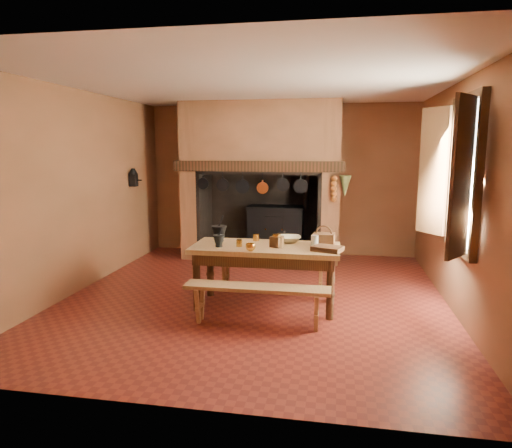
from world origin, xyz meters
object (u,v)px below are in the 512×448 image
at_px(work_table, 266,255).
at_px(wicker_basket, 324,239).
at_px(iron_range, 276,230).
at_px(coffee_grinder, 277,241).
at_px(mixing_bowl, 289,239).
at_px(bench_front, 257,296).

height_order(work_table, wicker_basket, wicker_basket).
bearing_deg(iron_range, wicker_basket, -70.27).
bearing_deg(work_table, wicker_basket, 12.65).
relative_size(coffee_grinder, wicker_basket, 0.73).
bearing_deg(iron_range, mixing_bowl, -78.89).
bearing_deg(work_table, coffee_grinder, -20.73).
bearing_deg(mixing_bowl, wicker_basket, -14.81).
distance_m(coffee_grinder, wicker_basket, 0.60).
relative_size(iron_range, mixing_bowl, 5.05).
height_order(mixing_bowl, wicker_basket, wicker_basket).
bearing_deg(mixing_bowl, work_table, -132.56).
bearing_deg(mixing_bowl, coffee_grinder, -108.65).
distance_m(work_table, bench_front, 0.72).
xyz_separation_m(iron_range, wicker_basket, (0.95, -2.64, 0.39)).
height_order(work_table, coffee_grinder, coffee_grinder).
distance_m(iron_range, work_table, 2.82).
xyz_separation_m(iron_range, work_table, (0.24, -2.80, 0.18)).
height_order(iron_range, bench_front, iron_range).
bearing_deg(wicker_basket, coffee_grinder, -155.09).
xyz_separation_m(bench_front, coffee_grinder, (0.14, 0.59, 0.52)).
bearing_deg(bench_front, iron_range, 93.98).
bearing_deg(bench_front, work_table, 90.00).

